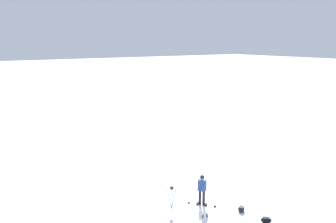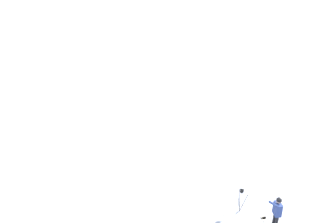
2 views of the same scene
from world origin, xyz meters
name	(u,v)px [view 1 (image 1 of 2)]	position (x,y,z in m)	size (l,w,h in m)	color
ground_plane	(213,208)	(0.00, 0.00, 0.00)	(300.00, 300.00, 0.00)	white
snowboarder	(202,187)	(-0.60, -0.29, 1.04)	(0.66, 0.61, 1.72)	black
snowboard	(202,205)	(-0.56, -0.31, 0.02)	(1.44, 1.24, 0.10)	beige
gear_bag_large	(241,209)	(1.11, 0.94, 0.15)	(0.54, 0.57, 0.28)	black
camera_tripod	(172,193)	(-1.17, -1.85, 0.89)	(0.53, 0.46, 1.23)	#262628
gear_bag_small	(266,220)	(2.57, 1.14, 0.15)	(0.57, 0.60, 0.28)	black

